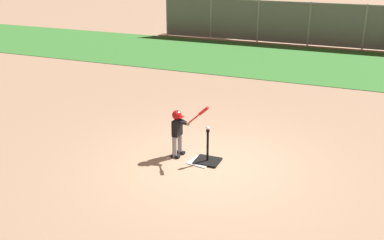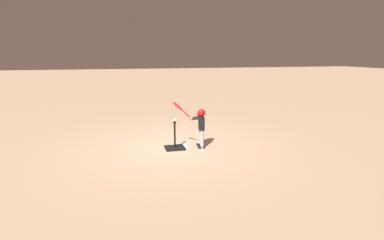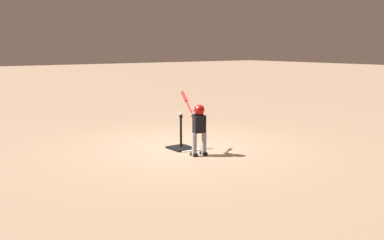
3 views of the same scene
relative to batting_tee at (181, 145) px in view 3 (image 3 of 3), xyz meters
name	(u,v)px [view 3 (image 3 of 3)]	position (x,y,z in m)	size (l,w,h in m)	color
ground_plane	(184,147)	(0.08, -0.13, -0.08)	(90.00, 90.00, 0.00)	#93755B
home_plate	(187,149)	(-0.12, -0.07, -0.07)	(0.44, 0.44, 0.02)	white
batting_tee	(181,145)	(0.00, 0.00, 0.00)	(0.52, 0.47, 0.74)	black
batter_child	(198,123)	(-0.68, 0.05, 0.58)	(0.86, 0.34, 1.25)	gray
baseball	(181,114)	(0.00, 0.00, 0.69)	(0.07, 0.07, 0.07)	white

